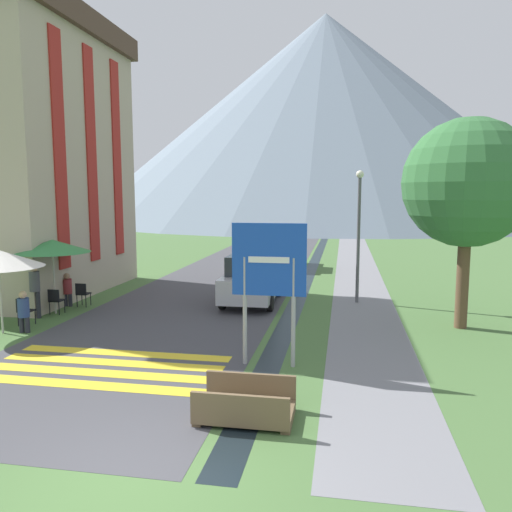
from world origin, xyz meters
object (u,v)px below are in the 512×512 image
Objects in this scene: parked_car_near at (253,278)px; tree_by_path at (468,183)px; cafe_chair_far_left at (82,292)px; person_standing_terrace at (35,287)px; cafe_chair_middle at (55,299)px; parked_car_far at (283,251)px; cafe_chair_near_left at (25,309)px; hotel_building at (31,145)px; cafe_umbrella_middle_green at (52,246)px; streetlamp at (359,224)px; footbridge at (246,406)px; road_sign at (269,273)px; person_seated_near at (24,310)px; person_seated_far at (67,288)px.

parked_car_near is 7.91m from tree_by_path.
person_standing_terrace is (-0.65, -1.77, 0.49)m from cafe_chair_far_left.
person_standing_terrace reaches higher than cafe_chair_middle.
parked_car_far is 4.80× the size of cafe_chair_near_left.
parked_car_far is at bearing 62.27° from cafe_chair_near_left.
cafe_umbrella_middle_green is (2.79, -3.27, -3.62)m from hotel_building.
streetlamp is at bearing 27.09° from cafe_chair_middle.
tree_by_path reaches higher than footbridge.
road_sign reaches higher than cafe_chair_near_left.
hotel_building is at bearing 177.08° from parked_car_near.
hotel_building is 8.93× the size of person_seated_near.
hotel_building reaches higher than cafe_chair_near_left.
cafe_chair_middle is 1.23m from cafe_chair_far_left.
streetlamp is 4.48m from tree_by_path.
cafe_umbrella_middle_green is 2.08× the size of person_seated_far.
person_seated_far is (-7.98, 7.68, 0.44)m from footbridge.
tree_by_path reaches higher than streetlamp.
tree_by_path reaches higher than person_seated_far.
cafe_chair_near_left is (-6.22, -4.43, -0.40)m from parked_car_near.
cafe_chair_near_left is (2.78, -4.89, -5.38)m from hotel_building.
hotel_building is 7.78m from cafe_chair_near_left.
road_sign is at bearing -21.23° from person_standing_terrace.
tree_by_path reaches higher than cafe_chair_middle.
streetlamp is at bearing -7.59° from cafe_chair_far_left.
tree_by_path is at bearing -2.52° from person_seated_far.
parked_car_near is at bearing 32.82° from cafe_chair_near_left.
person_standing_terrace reaches higher than cafe_chair_far_left.
person_seated_far reaches higher than cafe_chair_near_left.
tree_by_path is (5.16, 7.10, 4.06)m from footbridge.
cafe_umbrella_middle_green is at bearing -80.73° from person_seated_far.
cafe_umbrella_middle_green is at bearing 139.70° from footbridge.
person_seated_near is 0.25× the size of streetlamp.
cafe_umbrella_middle_green reaches higher than cafe_chair_middle.
parked_car_near reaches higher than person_seated_far.
hotel_building is 5.62m from cafe_umbrella_middle_green.
hotel_building reaches higher than parked_car_near.
cafe_chair_middle is 0.34× the size of cafe_umbrella_middle_green.
parked_car_near is at bearing 15.40° from person_seated_far.
cafe_chair_near_left is at bearing 164.33° from road_sign.
person_standing_terrace is (-0.70, 1.61, 0.33)m from person_seated_near.
cafe_chair_far_left is 0.57m from person_seated_far.
road_sign reaches higher than parked_car_near.
cafe_chair_middle is (2.86, -3.37, -5.38)m from hotel_building.
road_sign is at bearing -76.47° from parked_car_near.
parked_car_near is at bearing 99.63° from footbridge.
hotel_building is 6.41× the size of footbridge.
parked_car_near is 4.99× the size of cafe_chair_far_left.
cafe_chair_far_left is (-7.42, 4.90, -1.67)m from road_sign.
hotel_building is 1.77× the size of tree_by_path.
person_standing_terrace is (-8.07, 3.13, -1.18)m from road_sign.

